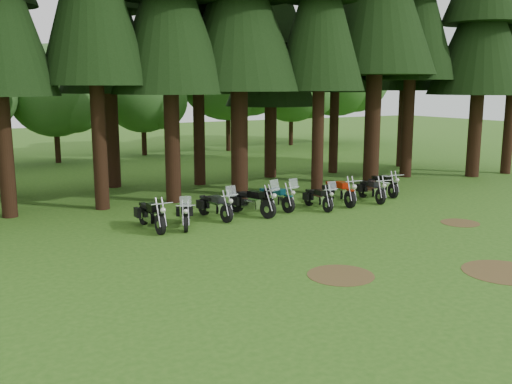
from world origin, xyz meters
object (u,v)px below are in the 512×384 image
motorcycle_2 (215,206)px  motorcycle_5 (318,199)px  motorcycle_0 (151,216)px  motorcycle_6 (339,192)px  motorcycle_3 (252,202)px  motorcycle_7 (371,190)px  motorcycle_4 (276,198)px  motorcycle_1 (185,215)px  motorcycle_8 (384,185)px

motorcycle_2 → motorcycle_5: motorcycle_2 is taller
motorcycle_0 → motorcycle_6: size_ratio=0.97×
motorcycle_3 → motorcycle_7: motorcycle_3 is taller
motorcycle_3 → motorcycle_6: 4.30m
motorcycle_3 → motorcycle_4: 1.40m
motorcycle_2 → motorcycle_5: size_ratio=1.11×
motorcycle_1 → motorcycle_5: bearing=22.2°
motorcycle_3 → motorcycle_4: size_ratio=1.06×
motorcycle_1 → motorcycle_2: (1.50, 0.64, 0.04)m
motorcycle_4 → motorcycle_6: size_ratio=0.94×
motorcycle_7 → motorcycle_8: motorcycle_8 is taller
motorcycle_4 → motorcycle_6: (2.96, -0.37, 0.03)m
motorcycle_3 → motorcycle_4: bearing=-1.2°
motorcycle_7 → motorcycle_8: bearing=40.5°
motorcycle_1 → motorcycle_8: bearing=27.1°
motorcycle_4 → motorcycle_8: size_ratio=1.01×
motorcycle_0 → motorcycle_7: motorcycle_0 is taller
motorcycle_1 → motorcycle_6: motorcycle_1 is taller
motorcycle_8 → motorcycle_0: bearing=-165.6°
motorcycle_3 → motorcycle_6: motorcycle_3 is taller
motorcycle_2 → motorcycle_8: 8.88m
motorcycle_0 → motorcycle_4: motorcycle_4 is taller
motorcycle_7 → motorcycle_6: bearing=-173.7°
motorcycle_0 → motorcycle_5: 7.09m
motorcycle_5 → motorcycle_4: bearing=157.3°
motorcycle_2 → motorcycle_8: bearing=-4.5°
motorcycle_0 → motorcycle_6: motorcycle_6 is taller
motorcycle_6 → motorcycle_8: bearing=18.3°
motorcycle_7 → motorcycle_8: 1.59m
motorcycle_1 → motorcycle_3: motorcycle_3 is taller
motorcycle_4 → motorcycle_6: bearing=-15.8°
motorcycle_1 → motorcycle_7: size_ratio=0.93×
motorcycle_7 → motorcycle_0: bearing=-167.7°
motorcycle_3 → motorcycle_0: bearing=164.4°
motorcycle_4 → motorcycle_7: (4.60, -0.54, -0.01)m
motorcycle_4 → motorcycle_7: motorcycle_4 is taller
motorcycle_4 → motorcycle_7: size_ratio=1.03×
motorcycle_1 → motorcycle_7: bearing=23.2°
motorcycle_6 → motorcycle_2: bearing=-174.0°
motorcycle_3 → motorcycle_6: bearing=-17.7°
motorcycle_8 → motorcycle_3: bearing=-164.8°
motorcycle_0 → motorcycle_8: bearing=3.1°
motorcycle_2 → motorcycle_3: size_ratio=0.95×
motorcycle_4 → motorcycle_5: size_ratio=1.10×
motorcycle_0 → motorcycle_4: bearing=5.2°
motorcycle_2 → motorcycle_7: (7.47, -0.28, -0.02)m
motorcycle_0 → motorcycle_6: (8.48, 0.23, 0.02)m
motorcycle_4 → motorcycle_8: (6.00, 0.22, -0.01)m
motorcycle_4 → motorcycle_5: 1.75m
motorcycle_6 → motorcycle_5: bearing=-157.3°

